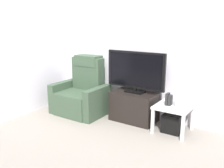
{
  "coord_description": "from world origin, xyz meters",
  "views": [
    {
      "loc": [
        2.01,
        -2.89,
        1.72
      ],
      "look_at": [
        -0.25,
        0.5,
        0.7
      ],
      "focal_mm": 40.59,
      "sensor_mm": 36.0,
      "label": 1
    }
  ],
  "objects_px": {
    "television": "(136,71)",
    "side_table": "(174,110)",
    "recliner_armchair": "(82,94)",
    "book_leftmost": "(168,99)",
    "book_middle": "(170,100)",
    "tv_stand": "(134,107)",
    "game_console": "(180,97)",
    "subwoofer_box": "(173,123)"
  },
  "relations": [
    {
      "from": "book_leftmost",
      "to": "book_middle",
      "type": "relative_size",
      "value": 1.16
    },
    {
      "from": "recliner_armchair",
      "to": "side_table",
      "type": "distance_m",
      "value": 1.78
    },
    {
      "from": "television",
      "to": "book_leftmost",
      "type": "xyz_separation_m",
      "value": [
        0.64,
        -0.11,
        -0.36
      ]
    },
    {
      "from": "tv_stand",
      "to": "game_console",
      "type": "height_order",
      "value": "game_console"
    },
    {
      "from": "book_middle",
      "to": "side_table",
      "type": "bearing_deg",
      "value": 20.33
    },
    {
      "from": "subwoofer_box",
      "to": "book_leftmost",
      "type": "height_order",
      "value": "book_leftmost"
    },
    {
      "from": "television",
      "to": "subwoofer_box",
      "type": "distance_m",
      "value": 1.05
    },
    {
      "from": "recliner_armchair",
      "to": "book_middle",
      "type": "distance_m",
      "value": 1.73
    },
    {
      "from": "subwoofer_box",
      "to": "game_console",
      "type": "bearing_deg",
      "value": 6.34
    },
    {
      "from": "recliner_armchair",
      "to": "subwoofer_box",
      "type": "height_order",
      "value": "recliner_armchair"
    },
    {
      "from": "book_middle",
      "to": "game_console",
      "type": "xyz_separation_m",
      "value": [
        0.14,
        0.03,
        0.07
      ]
    },
    {
      "from": "side_table",
      "to": "book_middle",
      "type": "bearing_deg",
      "value": -159.67
    },
    {
      "from": "recliner_armchair",
      "to": "game_console",
      "type": "relative_size",
      "value": 3.67
    },
    {
      "from": "tv_stand",
      "to": "side_table",
      "type": "distance_m",
      "value": 0.75
    },
    {
      "from": "television",
      "to": "book_middle",
      "type": "distance_m",
      "value": 0.78
    },
    {
      "from": "tv_stand",
      "to": "recliner_armchair",
      "type": "xyz_separation_m",
      "value": [
        -1.04,
        -0.19,
        0.12
      ]
    },
    {
      "from": "television",
      "to": "recliner_armchair",
      "type": "height_order",
      "value": "television"
    },
    {
      "from": "tv_stand",
      "to": "game_console",
      "type": "distance_m",
      "value": 0.89
    },
    {
      "from": "tv_stand",
      "to": "book_middle",
      "type": "distance_m",
      "value": 0.74
    },
    {
      "from": "recliner_armchair",
      "to": "book_leftmost",
      "type": "distance_m",
      "value": 1.68
    },
    {
      "from": "subwoofer_box",
      "to": "book_middle",
      "type": "relative_size",
      "value": 1.8
    },
    {
      "from": "side_table",
      "to": "subwoofer_box",
      "type": "relative_size",
      "value": 1.86
    },
    {
      "from": "television",
      "to": "book_middle",
      "type": "bearing_deg",
      "value": -9.3
    },
    {
      "from": "television",
      "to": "game_console",
      "type": "height_order",
      "value": "television"
    },
    {
      "from": "tv_stand",
      "to": "recliner_armchair",
      "type": "relative_size",
      "value": 0.72
    },
    {
      "from": "side_table",
      "to": "game_console",
      "type": "xyz_separation_m",
      "value": [
        0.09,
        0.01,
        0.22
      ]
    },
    {
      "from": "tv_stand",
      "to": "subwoofer_box",
      "type": "height_order",
      "value": "tv_stand"
    },
    {
      "from": "game_console",
      "to": "side_table",
      "type": "bearing_deg",
      "value": -173.66
    },
    {
      "from": "book_leftmost",
      "to": "side_table",
      "type": "bearing_deg",
      "value": 11.31
    },
    {
      "from": "game_console",
      "to": "television",
      "type": "bearing_deg",
      "value": 174.35
    },
    {
      "from": "recliner_armchair",
      "to": "side_table",
      "type": "height_order",
      "value": "recliner_armchair"
    },
    {
      "from": "book_leftmost",
      "to": "recliner_armchair",
      "type": "bearing_deg",
      "value": -176.77
    },
    {
      "from": "subwoofer_box",
      "to": "book_middle",
      "type": "height_order",
      "value": "book_middle"
    },
    {
      "from": "side_table",
      "to": "television",
      "type": "bearing_deg",
      "value": 172.9
    },
    {
      "from": "tv_stand",
      "to": "book_middle",
      "type": "relative_size",
      "value": 4.8
    },
    {
      "from": "tv_stand",
      "to": "side_table",
      "type": "height_order",
      "value": "tv_stand"
    },
    {
      "from": "recliner_armchair",
      "to": "game_console",
      "type": "distance_m",
      "value": 1.88
    },
    {
      "from": "side_table",
      "to": "subwoofer_box",
      "type": "xyz_separation_m",
      "value": [
        -0.0,
        -0.0,
        -0.22
      ]
    },
    {
      "from": "television",
      "to": "game_console",
      "type": "xyz_separation_m",
      "value": [
        0.83,
        -0.08,
        -0.3
      ]
    },
    {
      "from": "television",
      "to": "side_table",
      "type": "distance_m",
      "value": 0.91
    },
    {
      "from": "tv_stand",
      "to": "book_leftmost",
      "type": "height_order",
      "value": "book_leftmost"
    },
    {
      "from": "book_leftmost",
      "to": "game_console",
      "type": "relative_size",
      "value": 0.64
    }
  ]
}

